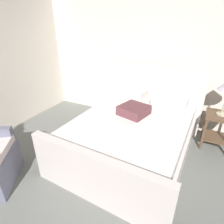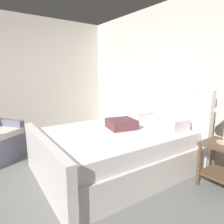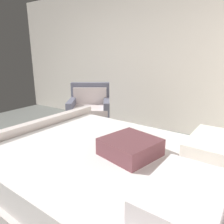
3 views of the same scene
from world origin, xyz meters
name	(u,v)px [view 2 (image 2 of 3)]	position (x,y,z in m)	size (l,w,h in m)	color
ground_plane	(14,219)	(0.00, 0.00, -0.01)	(5.36, 5.46, 0.02)	slate
wall_back	(185,80)	(0.00, 2.79, 1.35)	(5.48, 0.12, 2.69)	silver
bed	(119,147)	(-0.24, 1.55, 0.35)	(1.84, 2.27, 1.23)	silver
nightstand_right	(222,158)	(0.95, 2.28, 0.40)	(0.44, 0.44, 0.60)	brown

